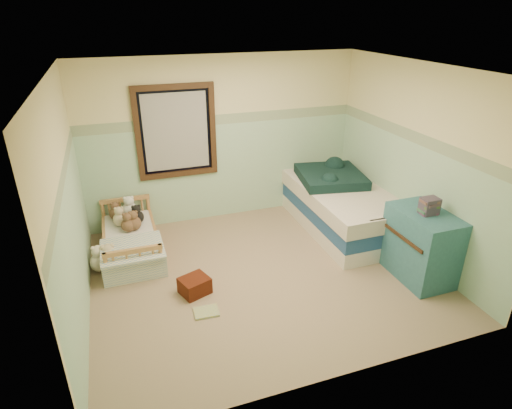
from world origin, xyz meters
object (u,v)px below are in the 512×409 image
object	(u,v)px
plush_floor_tan	(110,262)
dresser	(421,245)
twin_bed_frame	(340,220)
red_pillow	(195,286)
plush_floor_cream	(100,262)
toddler_bed_frame	(132,247)
floor_book	(206,312)

from	to	relation	value
plush_floor_tan	dresser	bearing A→B (deg)	-20.57
twin_bed_frame	dresser	distance (m)	1.53
twin_bed_frame	red_pillow	world-z (taller)	twin_bed_frame
dresser	plush_floor_tan	bearing A→B (deg)	159.43
plush_floor_tan	plush_floor_cream	bearing A→B (deg)	160.40
toddler_bed_frame	plush_floor_cream	distance (m)	0.52
floor_book	toddler_bed_frame	bearing A→B (deg)	116.96
plush_floor_cream	plush_floor_tan	xyz separation A→B (m)	(0.12, -0.04, 0.01)
floor_book	red_pillow	bearing A→B (deg)	99.62
toddler_bed_frame	dresser	world-z (taller)	dresser
toddler_bed_frame	dresser	xyz separation A→B (m)	(3.35, -1.72, 0.35)
twin_bed_frame	red_pillow	distance (m)	2.62
toddler_bed_frame	floor_book	world-z (taller)	toddler_bed_frame
red_pillow	floor_book	distance (m)	0.42
toddler_bed_frame	plush_floor_cream	xyz separation A→B (m)	(-0.41, -0.31, 0.03)
toddler_bed_frame	red_pillow	bearing A→B (deg)	-61.51
floor_book	plush_floor_tan	bearing A→B (deg)	132.25
toddler_bed_frame	twin_bed_frame	bearing A→B (deg)	-4.71
twin_bed_frame	dresser	bearing A→B (deg)	-79.75
red_pillow	plush_floor_cream	bearing A→B (deg)	140.72
twin_bed_frame	red_pillow	bearing A→B (deg)	-159.46
plush_floor_cream	plush_floor_tan	distance (m)	0.13
toddler_bed_frame	red_pillow	distance (m)	1.33
plush_floor_cream	floor_book	world-z (taller)	plush_floor_cream
plush_floor_tan	dresser	world-z (taller)	dresser
plush_floor_tan	floor_book	world-z (taller)	plush_floor_tan
plush_floor_tan	twin_bed_frame	xyz separation A→B (m)	(3.38, 0.10, -0.02)
twin_bed_frame	floor_book	xyz separation A→B (m)	(-2.41, -1.32, -0.10)
red_pillow	toddler_bed_frame	bearing A→B (deg)	118.49
toddler_bed_frame	dresser	size ratio (longest dim) A/B	1.62
plush_floor_cream	twin_bed_frame	xyz separation A→B (m)	(3.50, 0.06, -0.01)
plush_floor_cream	twin_bed_frame	world-z (taller)	plush_floor_cream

